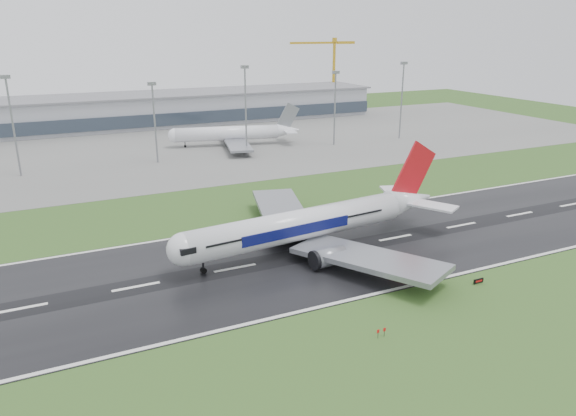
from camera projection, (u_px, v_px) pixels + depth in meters
ground at (321, 252)px, 118.65m from camera, size 520.00×520.00×0.00m
runway at (321, 252)px, 118.64m from camera, size 400.00×45.00×0.10m
apron at (179, 146)px, 226.06m from camera, size 400.00×130.00×0.08m
terminal at (149, 110)px, 275.27m from camera, size 240.00×36.00×15.00m
main_airliner at (317, 204)px, 118.35m from camera, size 75.10×72.18×20.29m
parked_airliner at (232, 126)px, 225.67m from camera, size 66.69×63.74×16.57m
tower_crane at (334, 73)px, 330.98m from camera, size 42.65×4.94×42.22m
runway_sign at (478, 281)px, 103.80m from camera, size 2.27×0.95×1.04m
floodmast_1 at (14, 129)px, 175.38m from camera, size 0.64×0.64×31.87m
floodmast_2 at (155, 125)px, 194.44m from camera, size 0.64×0.64×27.92m
floodmast_3 at (246, 112)px, 207.85m from camera, size 0.64×0.64×32.73m
floodmast_4 at (335, 110)px, 224.31m from camera, size 0.64×0.64×29.51m
floodmast_5 at (401, 102)px, 237.50m from camera, size 0.64×0.64×32.35m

